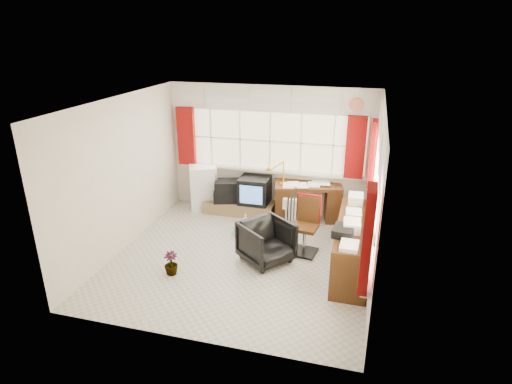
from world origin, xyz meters
TOP-DOWN VIEW (x-y plane):
  - ground at (0.00, 0.00)m, footprint 4.00×4.00m
  - room_walls at (0.00, 0.00)m, footprint 4.00×4.00m
  - window_back at (0.00, 1.94)m, footprint 3.70×0.12m
  - window_right at (1.94, 0.00)m, footprint 0.12×3.70m
  - curtains at (0.92, 0.93)m, footprint 3.83×3.83m
  - overhead_cabinets at (0.98, 0.98)m, footprint 3.98×3.98m
  - desk at (0.79, 1.80)m, footprint 1.36×0.88m
  - desk_lamp at (0.34, 1.65)m, footprint 0.17×0.14m
  - task_chair at (0.97, 0.54)m, footprint 0.46×0.48m
  - office_chair at (0.41, 0.03)m, footprint 1.02×1.01m
  - radiator at (0.65, 1.34)m, footprint 0.39×0.18m
  - credenza at (1.73, 0.20)m, footprint 0.50×2.00m
  - file_tray at (1.60, -0.24)m, footprint 0.32×0.39m
  - tv_bench at (-0.55, 1.72)m, footprint 1.40×0.50m
  - crt_tv at (-0.24, 1.74)m, footprint 0.57×0.54m
  - hifi_stack at (-0.76, 1.69)m, footprint 0.68×0.54m
  - mini_fridge at (-1.34, 1.80)m, footprint 0.70×0.70m
  - spray_bottle_a at (-0.22, 1.04)m, footprint 0.15×0.15m
  - spray_bottle_b at (-0.33, 0.70)m, footprint 0.11×0.11m
  - flower_vase at (-0.87, -0.72)m, footprint 0.23×0.23m

SIDE VIEW (x-z plane):
  - ground at x=0.00m, z-range 0.00..0.00m
  - spray_bottle_b at x=-0.33m, z-range 0.00..0.17m
  - tv_bench at x=-0.55m, z-range 0.00..0.25m
  - spray_bottle_a at x=-0.22m, z-range 0.00..0.30m
  - flower_vase at x=-0.87m, z-range 0.00..0.37m
  - radiator at x=0.65m, z-range -0.05..0.52m
  - office_chair at x=0.41m, z-range 0.00..0.67m
  - credenza at x=1.73m, z-range -0.03..0.82m
  - desk at x=0.79m, z-range 0.02..0.78m
  - mini_fridge at x=-1.34m, z-range 0.00..0.90m
  - hifi_stack at x=-0.76m, z-range 0.24..0.67m
  - crt_tv at x=-0.24m, z-range 0.25..0.77m
  - task_chair at x=0.97m, z-range 0.03..1.00m
  - file_tray at x=1.60m, z-range 0.75..0.87m
  - window_back at x=0.00m, z-range -0.85..2.75m
  - window_right at x=1.94m, z-range -0.85..2.75m
  - desk_lamp at x=0.34m, z-range 0.81..1.27m
  - curtains at x=0.92m, z-range 0.88..2.03m
  - room_walls at x=0.00m, z-range -0.50..3.50m
  - overhead_cabinets at x=0.98m, z-range 2.01..2.49m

